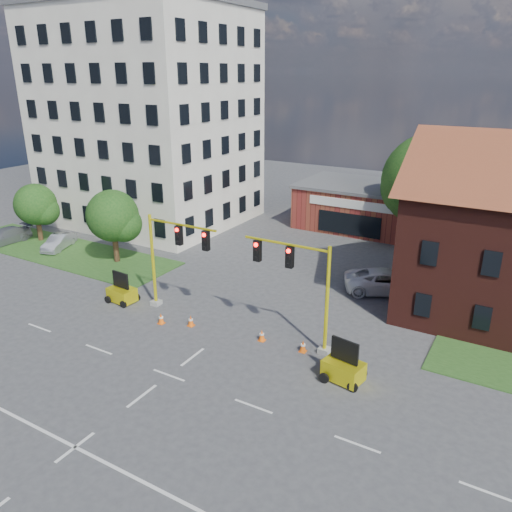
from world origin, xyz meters
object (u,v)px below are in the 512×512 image
signal_mast_east (299,281)px  trailer_west (122,293)px  signal_mast_west (172,253)px  pickup_white (387,281)px  trailer_east (344,368)px

signal_mast_east → trailer_west: (-12.60, -0.79, -3.28)m
signal_mast_west → signal_mast_east: (8.71, 0.00, 0.00)m
pickup_white → trailer_east: bearing=161.2°
signal_mast_east → pickup_white: size_ratio=1.06×
signal_mast_west → signal_mast_east: bearing=0.0°
trailer_west → trailer_east: 16.11m
signal_mast_west → trailer_west: bearing=-168.5°
pickup_white → signal_mast_west: bearing=106.5°
signal_mast_east → trailer_east: signal_mast_east is taller
signal_mast_east → trailer_west: bearing=-176.4°
trailer_east → pickup_white: 11.66m
signal_mast_east → pickup_white: (2.26, 9.65, -3.10)m
signal_mast_east → trailer_west: signal_mast_east is taller
signal_mast_east → trailer_west: 13.04m
signal_mast_east → trailer_east: size_ratio=2.84×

